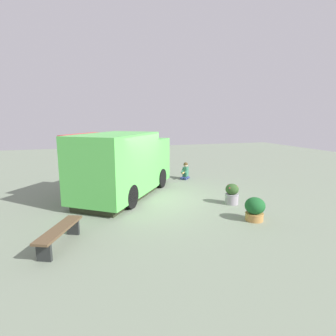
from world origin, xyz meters
TOP-DOWN VIEW (x-y plane):
  - ground_plane at (0.00, 0.00)m, footprint 40.00×40.00m
  - food_truck at (0.89, 0.88)m, footprint 5.53×4.85m
  - person_customer at (3.08, -2.61)m, footprint 0.75×0.70m
  - planter_flowering_near at (-3.08, -2.54)m, footprint 0.62×0.62m
  - planter_flowering_far at (-1.40, -2.73)m, footprint 0.51×0.51m
  - plaza_bench at (-3.14, 3.11)m, footprint 1.79×1.09m

SIDE VIEW (x-z plane):
  - ground_plane at x=0.00m, z-range 0.00..0.00m
  - person_customer at x=3.08m, z-range -0.09..0.78m
  - plaza_bench at x=-3.14m, z-range 0.13..0.61m
  - planter_flowering_near at x=-3.08m, z-range 0.01..0.75m
  - planter_flowering_far at x=-1.40m, z-range 0.00..0.76m
  - food_truck at x=0.89m, z-range -0.04..2.53m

